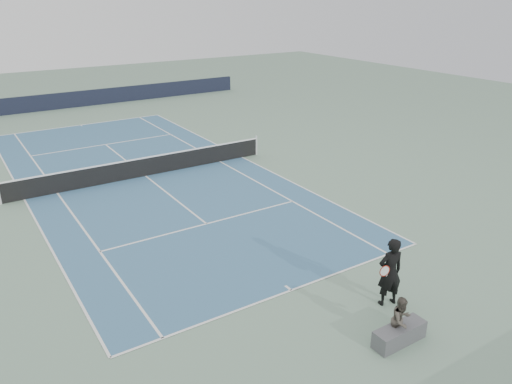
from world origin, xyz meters
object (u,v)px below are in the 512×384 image
tennis_net (145,166)px  spectator_bench (400,327)px  tennis_player (390,272)px  tennis_ball (402,302)px

tennis_net → spectator_bench: (0.90, -15.27, -0.03)m
tennis_player → spectator_bench: 1.81m
tennis_player → spectator_bench: size_ratio=1.36×
tennis_net → tennis_ball: size_ratio=209.85×
tennis_net → tennis_ball: 14.33m
tennis_ball → spectator_bench: bearing=-141.1°
tennis_ball → spectator_bench: size_ratio=0.04×
tennis_net → tennis_player: tennis_player is taller
tennis_net → spectator_bench: bearing=-86.6°
tennis_player → tennis_ball: tennis_player is taller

